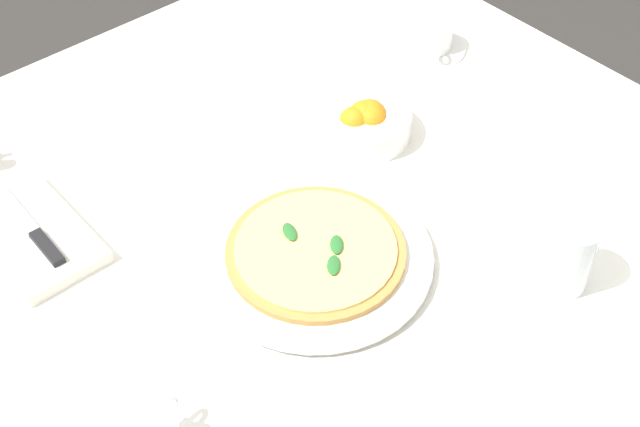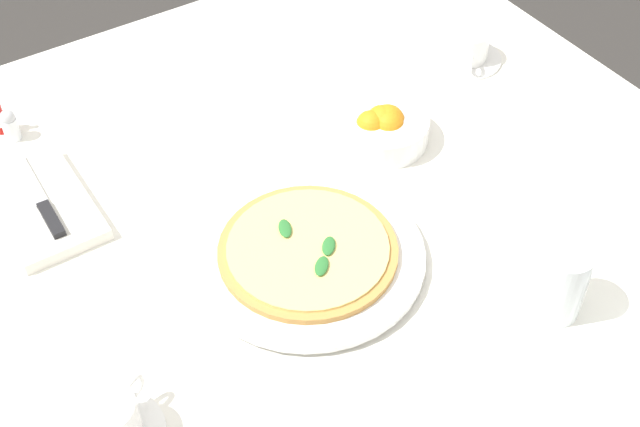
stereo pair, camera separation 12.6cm
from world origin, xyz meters
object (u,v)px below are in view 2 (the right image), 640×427
(coffee_cup_center_back, at_px, (108,423))
(napkin_folded, at_px, (43,207))
(citrus_bowl, at_px, (383,127))
(pizza_plate, at_px, (308,256))
(pizza, at_px, (308,250))
(pepper_shaker, at_px, (10,126))
(dinner_knife, at_px, (40,199))
(water_glass_back_corner, at_px, (558,284))
(coffee_cup_right_edge, at_px, (467,47))

(coffee_cup_center_back, height_order, napkin_folded, coffee_cup_center_back)
(coffee_cup_center_back, distance_m, citrus_bowl, 0.64)
(pizza_plate, height_order, pizza, pizza)
(pizza, height_order, pepper_shaker, pepper_shaker)
(napkin_folded, xyz_separation_m, dinner_knife, (0.00, -0.00, 0.01))
(pizza, height_order, coffee_cup_center_back, coffee_cup_center_back)
(pizza_plate, bearing_deg, pizza, -155.63)
(water_glass_back_corner, relative_size, pepper_shaker, 2.00)
(pizza, bearing_deg, citrus_bowl, -56.99)
(coffee_cup_right_edge, distance_m, pepper_shaker, 0.80)
(water_glass_back_corner, bearing_deg, pepper_shaker, 33.74)
(coffee_cup_right_edge, bearing_deg, water_glass_back_corner, 151.97)
(water_glass_back_corner, height_order, citrus_bowl, water_glass_back_corner)
(coffee_cup_right_edge, bearing_deg, pizza, 117.09)
(pizza, xyz_separation_m, napkin_folded, (0.30, 0.28, -0.01))
(napkin_folded, xyz_separation_m, citrus_bowl, (-0.14, -0.52, 0.02))
(pizza_plate, distance_m, coffee_cup_center_back, 0.36)
(pizza_plate, relative_size, dinner_knife, 1.70)
(pizza, height_order, dinner_knife, pizza)
(coffee_cup_right_edge, bearing_deg, pizza_plate, 117.09)
(pizza, height_order, napkin_folded, pizza)
(citrus_bowl, distance_m, pepper_shaker, 0.60)
(pizza_plate, relative_size, pepper_shaker, 5.89)
(pizza_plate, relative_size, water_glass_back_corner, 2.95)
(pizza_plate, xyz_separation_m, citrus_bowl, (0.16, -0.24, 0.02))
(napkin_folded, bearing_deg, coffee_cup_right_edge, -93.08)
(citrus_bowl, height_order, pepper_shaker, citrus_bowl)
(citrus_bowl, bearing_deg, pizza_plate, 123.00)
(dinner_knife, bearing_deg, water_glass_back_corner, -135.87)
(water_glass_back_corner, bearing_deg, napkin_folded, 42.99)
(pizza_plate, xyz_separation_m, water_glass_back_corner, (-0.25, -0.23, 0.04))
(pizza_plate, distance_m, coffee_cup_right_edge, 0.56)
(water_glass_back_corner, distance_m, pepper_shaker, 0.89)
(citrus_bowl, bearing_deg, pizza, 123.01)
(coffee_cup_right_edge, bearing_deg, citrus_bowl, 110.91)
(coffee_cup_right_edge, bearing_deg, napkin_folded, 86.78)
(coffee_cup_center_back, distance_m, dinner_knife, 0.42)
(dinner_knife, height_order, citrus_bowl, citrus_bowl)
(coffee_cup_right_edge, height_order, citrus_bowl, citrus_bowl)
(pizza_plate, bearing_deg, citrus_bowl, -57.00)
(dinner_knife, bearing_deg, napkin_folded, -180.00)
(coffee_cup_center_back, bearing_deg, pepper_shaker, -8.07)
(pizza, relative_size, pepper_shaker, 4.51)
(dinner_knife, bearing_deg, pizza_plate, -135.99)
(napkin_folded, relative_size, dinner_knife, 1.13)
(pizza_plate, bearing_deg, dinner_knife, 42.72)
(dinner_knife, bearing_deg, coffee_cup_center_back, 172.19)
(pizza_plate, bearing_deg, napkin_folded, 42.99)
(coffee_cup_right_edge, relative_size, water_glass_back_corner, 1.16)
(coffee_cup_right_edge, height_order, napkin_folded, coffee_cup_right_edge)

